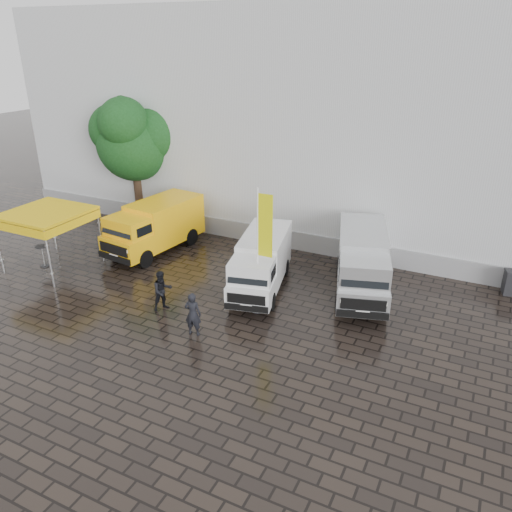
{
  "coord_description": "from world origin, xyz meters",
  "views": [
    {
      "loc": [
        7.35,
        -15.03,
        10.45
      ],
      "look_at": [
        -1.11,
        2.2,
        1.97
      ],
      "focal_mm": 35.0,
      "sensor_mm": 36.0,
      "label": 1
    }
  ],
  "objects": [
    {
      "name": "ground",
      "position": [
        0.0,
        0.0,
        0.0
      ],
      "size": [
        120.0,
        120.0,
        0.0
      ],
      "primitive_type": "plane",
      "color": "black",
      "rests_on": "ground"
    },
    {
      "name": "van_silver",
      "position": [
        2.81,
        4.7,
        1.33
      ],
      "size": [
        3.71,
        6.45,
        2.65
      ],
      "primitive_type": null,
      "rotation": [
        0.0,
        0.0,
        0.29
      ],
      "color": "silver",
      "rests_on": "ground"
    },
    {
      "name": "hall_plinth",
      "position": [
        2.0,
        7.95,
        0.5
      ],
      "size": [
        44.0,
        0.15,
        1.0
      ],
      "primitive_type": "cube",
      "color": "gray",
      "rests_on": "ground"
    },
    {
      "name": "wheelie_bin",
      "position": [
        8.82,
        7.45,
        0.56
      ],
      "size": [
        0.8,
        0.8,
        1.11
      ],
      "primitive_type": "cube",
      "rotation": [
        0.0,
        0.0,
        0.22
      ],
      "color": "black",
      "rests_on": "ground"
    },
    {
      "name": "canopy_tent",
      "position": [
        -11.41,
        0.6,
        2.72
      ],
      "size": [
        3.47,
        3.47,
        2.89
      ],
      "color": "silver",
      "rests_on": "ground"
    },
    {
      "name": "person_tent",
      "position": [
        -4.12,
        -0.42,
        0.86
      ],
      "size": [
        1.0,
        1.06,
        1.72
      ],
      "primitive_type": "imported",
      "rotation": [
        0.0,
        0.0,
        1.01
      ],
      "color": "black",
      "rests_on": "ground"
    },
    {
      "name": "flagpole",
      "position": [
        -0.35,
        1.17,
        2.97
      ],
      "size": [
        0.88,
        0.5,
        5.28
      ],
      "color": "black",
      "rests_on": "ground"
    },
    {
      "name": "van_yellow",
      "position": [
        -8.12,
        4.48,
        1.3
      ],
      "size": [
        2.81,
        5.84,
        2.59
      ],
      "primitive_type": null,
      "rotation": [
        0.0,
        0.0,
        -0.12
      ],
      "color": "#FFB60D",
      "rests_on": "ground"
    },
    {
      "name": "tree",
      "position": [
        -11.98,
        8.17,
        4.99
      ],
      "size": [
        4.33,
        4.34,
        7.77
      ],
      "color": "black",
      "rests_on": "ground"
    },
    {
      "name": "exhibition_hall",
      "position": [
        2.0,
        16.0,
        6.0
      ],
      "size": [
        44.0,
        16.0,
        12.0
      ],
      "primitive_type": "cube",
      "color": "silver",
      "rests_on": "ground"
    },
    {
      "name": "van_white",
      "position": [
        -1.26,
        3.02,
        1.19
      ],
      "size": [
        3.06,
        5.78,
        2.38
      ],
      "primitive_type": null,
      "rotation": [
        0.0,
        0.0,
        0.23
      ],
      "color": "white",
      "rests_on": "ground"
    },
    {
      "name": "person_front",
      "position": [
        -1.94,
        -1.49,
        0.88
      ],
      "size": [
        0.72,
        0.55,
        1.77
      ],
      "primitive_type": "imported",
      "rotation": [
        0.0,
        0.0,
        3.35
      ],
      "color": "black",
      "rests_on": "ground"
    },
    {
      "name": "cocktail_table",
      "position": [
        -11.92,
        0.45,
        0.54
      ],
      "size": [
        0.6,
        0.6,
        1.08
      ],
      "primitive_type": "cylinder",
      "color": "black",
      "rests_on": "ground"
    }
  ]
}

